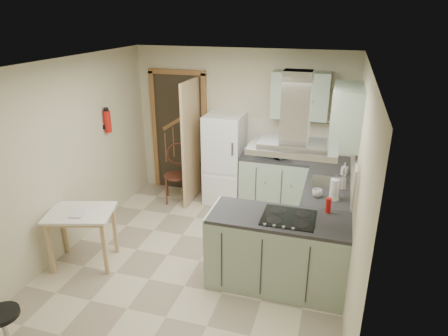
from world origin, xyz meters
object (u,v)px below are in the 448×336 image
(extractor_hood, at_px, (293,148))
(microwave, at_px, (273,147))
(drop_leaf_table, at_px, (84,238))
(bentwood_chair, at_px, (176,176))
(peninsula, at_px, (278,251))
(fridge, at_px, (224,159))
(stool, at_px, (5,330))

(extractor_hood, height_order, microwave, extractor_hood)
(drop_leaf_table, relative_size, bentwood_chair, 0.87)
(extractor_hood, bearing_deg, peninsula, 180.00)
(fridge, xyz_separation_m, microwave, (0.80, 0.00, 0.29))
(fridge, bearing_deg, peninsula, -58.26)
(extractor_hood, xyz_separation_m, drop_leaf_table, (-2.51, -0.27, -1.35))
(extractor_hood, relative_size, stool, 2.08)
(stool, bearing_deg, peninsula, 36.50)
(peninsula, relative_size, extractor_hood, 1.72)
(fridge, height_order, drop_leaf_table, fridge)
(peninsula, bearing_deg, fridge, 121.74)
(peninsula, bearing_deg, stool, -143.50)
(extractor_hood, distance_m, drop_leaf_table, 2.87)
(extractor_hood, height_order, stool, extractor_hood)
(extractor_hood, distance_m, microwave, 2.16)
(bentwood_chair, distance_m, stool, 3.48)
(microwave, bearing_deg, extractor_hood, -54.90)
(bentwood_chair, distance_m, microwave, 1.71)
(fridge, relative_size, extractor_hood, 1.67)
(bentwood_chair, bearing_deg, microwave, -13.13)
(microwave, bearing_deg, peninsula, -57.63)
(peninsula, relative_size, microwave, 3.15)
(stool, bearing_deg, bentwood_chair, 85.27)
(bentwood_chair, relative_size, microwave, 1.82)
(peninsula, bearing_deg, drop_leaf_table, -173.72)
(drop_leaf_table, bearing_deg, peninsula, -9.78)
(drop_leaf_table, distance_m, microwave, 3.08)
(extractor_hood, bearing_deg, stool, -144.66)
(peninsula, bearing_deg, microwave, 102.12)
(fridge, xyz_separation_m, bentwood_chair, (-0.79, -0.22, -0.30))
(fridge, bearing_deg, drop_leaf_table, -117.89)
(bentwood_chair, xyz_separation_m, microwave, (1.59, 0.23, 0.59))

